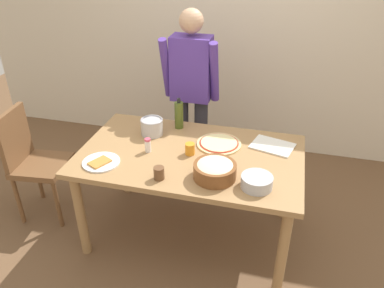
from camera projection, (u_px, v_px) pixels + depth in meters
name	position (u px, v px, depth m)	size (l,w,h in m)	color
ground	(190.00, 232.00, 3.14)	(8.00, 8.00, 0.00)	brown
wall_back	(231.00, 26.00, 3.82)	(5.60, 0.10, 2.60)	beige
dining_table	(190.00, 164.00, 2.80)	(1.60, 0.96, 0.76)	#A37A4C
person_cook	(191.00, 89.00, 3.34)	(0.49, 0.25, 1.62)	#2D2D38
chair_wooden_left	(32.00, 158.00, 3.11)	(0.44, 0.44, 0.95)	brown
pizza_raw_on_board	(219.00, 143.00, 2.86)	(0.33, 0.33, 0.02)	beige
plate_with_slice	(101.00, 162.00, 2.64)	(0.26, 0.26, 0.02)	white
popcorn_bowl	(215.00, 170.00, 2.46)	(0.28, 0.28, 0.11)	brown
mixing_bowl_steel	(257.00, 182.00, 2.38)	(0.20, 0.20, 0.08)	#B7B7BC
olive_oil_bottle	(179.00, 115.00, 3.05)	(0.07, 0.07, 0.26)	#47561E
steel_pot	(152.00, 127.00, 2.97)	(0.17, 0.17, 0.13)	#B7B7BC
cup_orange	(190.00, 149.00, 2.73)	(0.07, 0.07, 0.09)	orange
cup_small_brown	(159.00, 173.00, 2.46)	(0.07, 0.07, 0.09)	brown
salt_shaker	(148.00, 145.00, 2.75)	(0.04, 0.04, 0.11)	white
cutting_board_white	(272.00, 146.00, 2.84)	(0.30, 0.22, 0.01)	white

